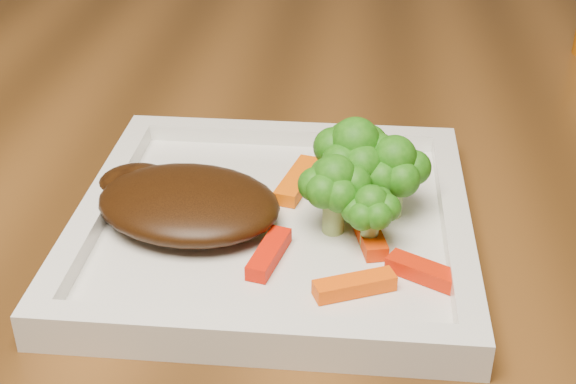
{
  "coord_description": "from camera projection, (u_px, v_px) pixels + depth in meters",
  "views": [
    {
      "loc": [
        -0.32,
        -0.78,
        1.07
      ],
      "look_at": [
        -0.36,
        -0.31,
        0.79
      ],
      "focal_mm": 50.0,
      "sensor_mm": 36.0,
      "label": 1
    }
  ],
  "objects": [
    {
      "name": "plate",
      "position": [
        274.0,
        229.0,
        0.57
      ],
      "size": [
        0.27,
        0.27,
        0.01
      ],
      "primitive_type": "cube",
      "color": "white",
      "rests_on": "dining_table"
    },
    {
      "name": "carrot_4",
      "position": [
        298.0,
        180.0,
        0.6
      ],
      "size": [
        0.03,
        0.07,
        0.01
      ],
      "primitive_type": "cube",
      "rotation": [
        0.0,
        0.0,
        1.32
      ],
      "color": "#F55C04",
      "rests_on": "plate"
    },
    {
      "name": "carrot_1",
      "position": [
        428.0,
        273.0,
        0.5
      ],
      "size": [
        0.05,
        0.04,
        0.01
      ],
      "primitive_type": "cube",
      "rotation": [
        0.0,
        0.0,
        -0.5
      ],
      "color": "red",
      "rests_on": "plate"
    },
    {
      "name": "broccoli_3",
      "position": [
        334.0,
        192.0,
        0.54
      ],
      "size": [
        0.07,
        0.07,
        0.06
      ],
      "primitive_type": null,
      "rotation": [
        0.0,
        0.0,
        -0.35
      ],
      "color": "#336C12",
      "rests_on": "plate"
    },
    {
      "name": "broccoli_0",
      "position": [
        354.0,
        164.0,
        0.56
      ],
      "size": [
        0.07,
        0.07,
        0.07
      ],
      "primitive_type": null,
      "rotation": [
        0.0,
        0.0,
        0.16
      ],
      "color": "#206A11",
      "rests_on": "plate"
    },
    {
      "name": "broccoli_1",
      "position": [
        393.0,
        175.0,
        0.56
      ],
      "size": [
        0.06,
        0.06,
        0.06
      ],
      "primitive_type": null,
      "rotation": [
        0.0,
        0.0,
        -0.07
      ],
      "color": "#166110",
      "rests_on": "plate"
    },
    {
      "name": "steak",
      "position": [
        189.0,
        203.0,
        0.56
      ],
      "size": [
        0.15,
        0.13,
        0.03
      ],
      "primitive_type": "ellipsoid",
      "rotation": [
        0.0,
        0.0,
        -0.22
      ],
      "color": "#311807",
      "rests_on": "plate"
    },
    {
      "name": "carrot_0",
      "position": [
        355.0,
        285.0,
        0.49
      ],
      "size": [
        0.05,
        0.03,
        0.01
      ],
      "primitive_type": "cube",
      "rotation": [
        0.0,
        0.0,
        0.4
      ],
      "color": "#F54E04",
      "rests_on": "plate"
    },
    {
      "name": "broccoli_2",
      "position": [
        371.0,
        209.0,
        0.52
      ],
      "size": [
        0.06,
        0.06,
        0.06
      ],
      "primitive_type": null,
      "rotation": [
        0.0,
        0.0,
        -0.41
      ],
      "color": "#137616",
      "rests_on": "plate"
    },
    {
      "name": "carrot_2",
      "position": [
        269.0,
        254.0,
        0.52
      ],
      "size": [
        0.03,
        0.05,
        0.01
      ],
      "primitive_type": "cube",
      "rotation": [
        0.0,
        0.0,
        1.34
      ],
      "color": "red",
      "rests_on": "plate"
    },
    {
      "name": "carrot_5",
      "position": [
        368.0,
        233.0,
        0.54
      ],
      "size": [
        0.03,
        0.06,
        0.01
      ],
      "primitive_type": "cube",
      "rotation": [
        0.0,
        0.0,
        -1.34
      ],
      "color": "red",
      "rests_on": "plate"
    }
  ]
}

